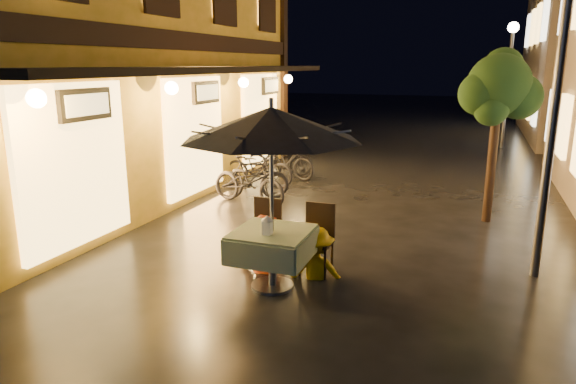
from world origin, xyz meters
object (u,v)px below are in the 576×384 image
at_px(cafe_table, 272,245).
at_px(table_lantern, 267,224).
at_px(patio_umbrella, 271,124).
at_px(person_yellow, 316,229).
at_px(person_orange, 263,216).
at_px(streetlamp_near, 561,59).
at_px(bicycle_0, 249,181).

relative_size(cafe_table, table_lantern, 3.96).
relative_size(patio_umbrella, person_yellow, 1.80).
relative_size(cafe_table, person_orange, 0.65).
bearing_deg(person_orange, cafe_table, 118.22).
relative_size(streetlamp_near, patio_umbrella, 1.72).
distance_m(cafe_table, bicycle_0, 4.18).
distance_m(table_lantern, bicycle_0, 4.34).
relative_size(cafe_table, patio_umbrella, 0.40).
height_order(cafe_table, bicycle_0, bicycle_0).
bearing_deg(table_lantern, bicycle_0, 117.33).
distance_m(cafe_table, person_orange, 0.73).
bearing_deg(person_yellow, bicycle_0, -69.10).
distance_m(streetlamp_near, person_orange, 4.35).
height_order(patio_umbrella, bicycle_0, patio_umbrella).
distance_m(person_orange, person_yellow, 0.81).
xyz_separation_m(table_lantern, person_orange, (-0.37, 0.76, -0.15)).
bearing_deg(streetlamp_near, person_yellow, -159.83).
bearing_deg(person_yellow, cafe_table, 34.97).
distance_m(cafe_table, patio_umbrella, 1.56).
xyz_separation_m(cafe_table, bicycle_0, (-1.98, 3.68, -0.10)).
height_order(cafe_table, person_orange, person_orange).
distance_m(cafe_table, table_lantern, 0.37).
xyz_separation_m(streetlamp_near, person_yellow, (-2.85, -1.05, -2.23)).
xyz_separation_m(person_orange, bicycle_0, (-1.61, 3.08, -0.28)).
bearing_deg(person_orange, streetlamp_near, -168.25).
height_order(person_orange, bicycle_0, person_orange).
bearing_deg(patio_umbrella, streetlamp_near, 25.85).
xyz_separation_m(streetlamp_near, bicycle_0, (-5.26, 2.09, -2.43)).
bearing_deg(bicycle_0, person_orange, -135.54).
height_order(cafe_table, person_yellow, person_yellow).
bearing_deg(streetlamp_near, person_orange, -164.83).
bearing_deg(streetlamp_near, bicycle_0, 158.37).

